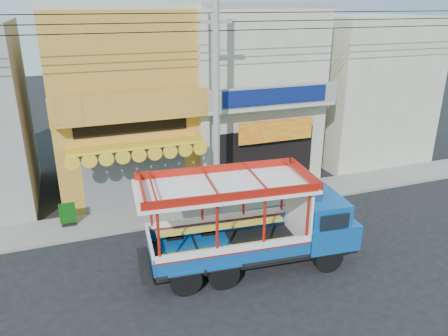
% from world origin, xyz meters
% --- Properties ---
extents(ground, '(90.00, 90.00, 0.00)m').
position_xyz_m(ground, '(0.00, 0.00, 0.00)').
color(ground, black).
rests_on(ground, ground).
extents(sidewalk, '(30.00, 2.00, 0.12)m').
position_xyz_m(sidewalk, '(0.00, 4.00, 0.06)').
color(sidewalk, slate).
rests_on(sidewalk, ground).
extents(shophouse_left, '(6.00, 7.50, 8.24)m').
position_xyz_m(shophouse_left, '(-4.00, 7.96, 4.11)').
color(shophouse_left, gold).
rests_on(shophouse_left, ground).
extents(shophouse_right, '(6.00, 6.75, 8.24)m').
position_xyz_m(shophouse_right, '(2.00, 7.96, 4.11)').
color(shophouse_right, '#AFAA90').
rests_on(shophouse_right, ground).
extents(party_pilaster, '(0.35, 0.30, 8.00)m').
position_xyz_m(party_pilaster, '(-1.00, 4.85, 4.00)').
color(party_pilaster, '#AFAA90').
rests_on(party_pilaster, ground).
extents(filler_building_right, '(6.00, 6.00, 7.60)m').
position_xyz_m(filler_building_right, '(9.00, 8.00, 3.80)').
color(filler_building_right, '#AFAA90').
rests_on(filler_building_right, ground).
extents(utility_pole, '(28.00, 0.26, 9.00)m').
position_xyz_m(utility_pole, '(-0.85, 3.30, 5.03)').
color(utility_pole, gray).
rests_on(utility_pole, ground).
extents(songthaew_truck, '(7.21, 2.88, 3.28)m').
position_xyz_m(songthaew_truck, '(-0.74, -0.70, 1.58)').
color(songthaew_truck, black).
rests_on(songthaew_truck, ground).
extents(green_sign, '(0.61, 0.29, 0.94)m').
position_xyz_m(green_sign, '(-6.81, 4.19, 0.51)').
color(green_sign, black).
rests_on(green_sign, sidewalk).
extents(potted_plant_a, '(1.05, 1.07, 0.90)m').
position_xyz_m(potted_plant_a, '(2.74, 4.52, 0.57)').
color(potted_plant_a, '#185016').
rests_on(potted_plant_a, sidewalk).
extents(potted_plant_b, '(0.53, 0.59, 0.88)m').
position_xyz_m(potted_plant_b, '(3.62, 3.71, 0.56)').
color(potted_plant_b, '#185016').
rests_on(potted_plant_b, sidewalk).
extents(potted_plant_c, '(0.74, 0.74, 1.07)m').
position_xyz_m(potted_plant_c, '(2.67, 4.01, 0.66)').
color(potted_plant_c, '#185016').
rests_on(potted_plant_c, sidewalk).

